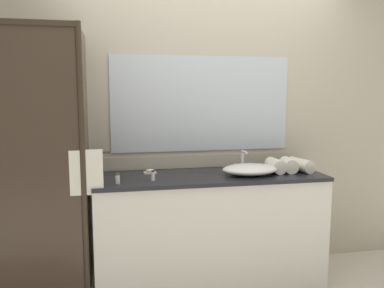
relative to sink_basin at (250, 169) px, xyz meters
name	(u,v)px	position (x,y,z in m)	size (l,w,h in m)	color
ground_plane	(210,282)	(-0.31, 0.05, -0.94)	(8.00, 8.00, 0.00)	beige
wall_back_with_mirror	(201,121)	(-0.31, 0.40, 0.36)	(4.40, 0.06, 2.60)	#B2A893
vanity_cabinet	(210,229)	(-0.31, 0.06, -0.49)	(1.80, 0.58, 0.90)	silver
shower_enclosure	(34,170)	(-1.58, -0.13, 0.09)	(1.20, 0.59, 2.00)	#2D2319
sink_basin	(250,169)	(0.00, 0.00, 0.00)	(0.45, 0.31, 0.09)	white
faucet	(243,164)	(0.00, 0.18, 0.01)	(0.17, 0.13, 0.17)	silver
soap_dish	(150,172)	(-0.77, 0.21, -0.03)	(0.10, 0.07, 0.04)	silver
amenity_bottle_body_wash	(118,179)	(-1.03, -0.11, -0.01)	(0.03, 0.03, 0.08)	silver
amenity_bottle_lotion	(153,176)	(-0.77, -0.06, -0.01)	(0.03, 0.03, 0.08)	white
rolled_towel_near_edge	(301,165)	(0.45, 0.04, 0.01)	(0.11, 0.11, 0.25)	silver
rolled_towel_middle	(288,165)	(0.34, 0.04, 0.02)	(0.12, 0.12, 0.20)	silver
rolled_towel_far_edge	(275,166)	(0.23, 0.04, 0.01)	(0.11, 0.11, 0.21)	silver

